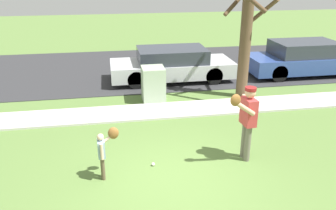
# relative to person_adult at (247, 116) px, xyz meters

# --- Properties ---
(ground_plane) EXTENTS (48.00, 48.00, 0.00)m
(ground_plane) POSITION_rel_person_adult_xyz_m (-1.69, 2.96, -1.07)
(ground_plane) COLOR #567538
(sidewalk_strip) EXTENTS (36.00, 1.20, 0.06)m
(sidewalk_strip) POSITION_rel_person_adult_xyz_m (-1.69, 3.06, -1.04)
(sidewalk_strip) COLOR beige
(sidewalk_strip) RESTS_ON ground
(road_surface) EXTENTS (36.00, 6.80, 0.02)m
(road_surface) POSITION_rel_person_adult_xyz_m (-1.69, 8.06, -1.06)
(road_surface) COLOR #2D2D30
(road_surface) RESTS_ON ground
(person_adult) EXTENTS (0.68, 0.67, 1.71)m
(person_adult) POSITION_rel_person_adult_xyz_m (0.00, 0.00, 0.00)
(person_adult) COLOR #6B6656
(person_adult) RESTS_ON ground
(person_child) EXTENTS (0.45, 0.43, 1.06)m
(person_child) POSITION_rel_person_adult_xyz_m (-3.06, -0.19, -0.38)
(person_child) COLOR brown
(person_child) RESTS_ON ground
(baseball) EXTENTS (0.07, 0.07, 0.07)m
(baseball) POSITION_rel_person_adult_xyz_m (-2.06, 0.06, -1.03)
(baseball) COLOR white
(baseball) RESTS_ON ground
(utility_cabinet) EXTENTS (0.71, 0.78, 1.12)m
(utility_cabinet) POSITION_rel_person_adult_xyz_m (-1.52, 4.03, -0.51)
(utility_cabinet) COLOR #9EB293
(utility_cabinet) RESTS_ON ground
(street_tree_near) EXTENTS (1.84, 1.88, 4.18)m
(street_tree_near) POSITION_rel_person_adult_xyz_m (1.46, 3.94, 1.18)
(street_tree_near) COLOR brown
(street_tree_near) RESTS_ON ground
(parked_sedan_silver) EXTENTS (4.60, 1.80, 1.23)m
(parked_sedan_silver) POSITION_rel_person_adult_xyz_m (-0.53, 6.10, -0.45)
(parked_sedan_silver) COLOR silver
(parked_sedan_silver) RESTS_ON road_surface
(parked_wagon_blue) EXTENTS (4.50, 1.80, 1.33)m
(parked_wagon_blue) POSITION_rel_person_adult_xyz_m (4.80, 5.98, -0.41)
(parked_wagon_blue) COLOR #2D478C
(parked_wagon_blue) RESTS_ON road_surface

